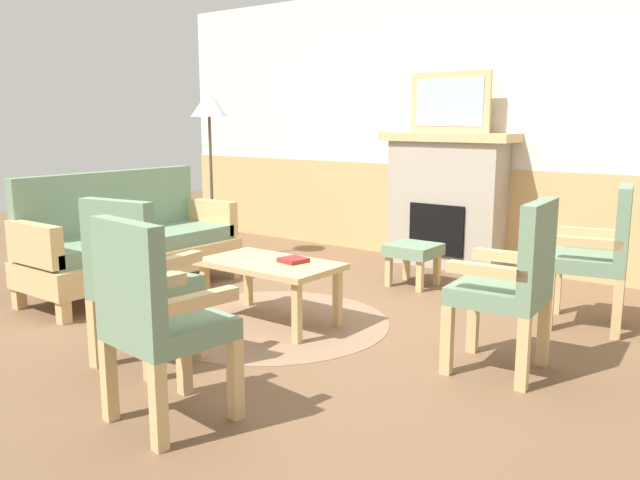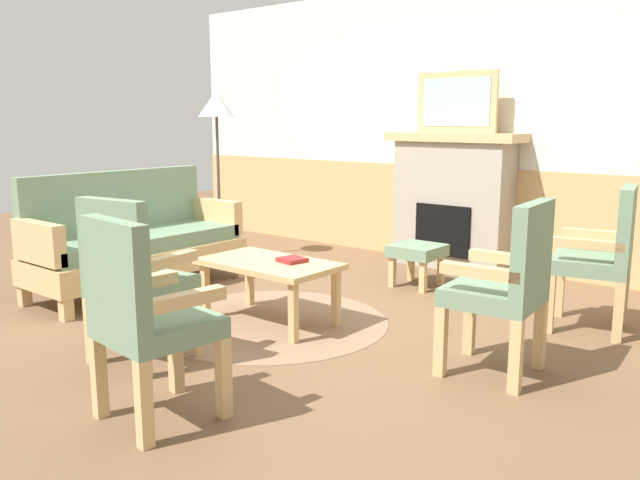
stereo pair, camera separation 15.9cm
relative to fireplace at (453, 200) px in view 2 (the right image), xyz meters
name	(u,v)px [view 2 (the right image)]	position (x,y,z in m)	size (l,w,h in m)	color
ground_plane	(288,325)	(0.00, -2.35, -0.65)	(14.00, 14.00, 0.00)	brown
wall_back	(468,129)	(0.00, 0.25, 0.66)	(7.20, 0.14, 2.70)	silver
fireplace	(453,200)	(0.00, 0.00, 0.00)	(1.30, 0.44, 1.28)	#A39989
framed_picture	(457,102)	(0.00, 0.00, 0.91)	(0.80, 0.04, 0.56)	tan
couch	(135,243)	(-1.64, -2.43, -0.26)	(0.70, 1.80, 0.98)	tan
coffee_table	(269,269)	(-0.14, -2.38, -0.27)	(0.96, 0.56, 0.44)	tan
round_rug	(270,322)	(-0.14, -2.38, -0.65)	(1.67, 1.67, 0.01)	#896B51
book_on_table	(292,260)	(0.00, -2.30, -0.20)	(0.17, 0.16, 0.03)	maroon
footstool	(417,253)	(0.13, -0.86, -0.37)	(0.40, 0.40, 0.36)	tan
armchair_near_fireplace	(507,281)	(1.52, -2.25, -0.11)	(0.52, 0.52, 0.98)	tan
armchair_by_window_left	(603,252)	(1.69, -1.10, -0.11)	(0.56, 0.56, 0.98)	tan
armchair_front_left	(132,273)	(-0.21, -3.44, -0.11)	(0.54, 0.54, 0.98)	tan
armchair_front_center	(144,312)	(0.47, -3.85, -0.11)	(0.53, 0.53, 0.98)	tan
floor_lamp_by_couch	(217,115)	(-2.01, -1.15, 0.80)	(0.36, 0.36, 1.68)	#332D28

